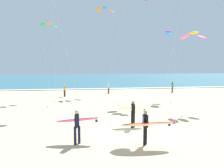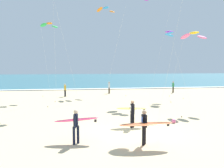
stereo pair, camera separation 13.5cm
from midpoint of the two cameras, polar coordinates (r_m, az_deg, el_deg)
ground_plane at (r=13.04m, az=6.23°, el=-12.31°), size 160.00×160.00×0.00m
ocean_water at (r=65.04m, az=-5.21°, el=1.51°), size 160.00×60.00×0.08m
shoreline_foam at (r=35.49m, az=-2.91°, el=-1.21°), size 160.00×1.19×0.01m
surfer_lead at (r=11.17m, az=-8.89°, el=-9.71°), size 2.27×0.98×1.71m
surfer_trailing at (r=13.88m, az=5.45°, el=-6.79°), size 1.96×0.96×1.71m
surfer_third at (r=10.72m, az=8.94°, el=-10.28°), size 2.55×0.96×1.71m
kite_arc_violet_near at (r=26.67m, az=14.79°, el=12.49°), size 2.46×2.39×7.76m
kite_arc_cobalt_mid at (r=32.09m, az=-1.44°, el=18.63°), size 3.48×5.25×11.85m
kite_arc_amber_far at (r=27.11m, az=-15.76°, el=14.43°), size 2.25×2.35×8.73m
kite_arc_golden_close at (r=20.98m, az=20.56°, el=11.65°), size 2.56×3.92×6.76m
bystander_yellow_top at (r=27.60m, az=-11.89°, el=-1.53°), size 0.25×0.49×1.59m
bystander_green_top at (r=32.19m, az=15.64°, el=-0.71°), size 0.38×0.37×1.59m
bystander_white_top at (r=30.01m, az=-0.61°, el=-0.92°), size 0.22×0.50×1.59m
beach_ball at (r=15.47m, az=15.91°, el=-9.17°), size 0.28×0.28×0.28m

